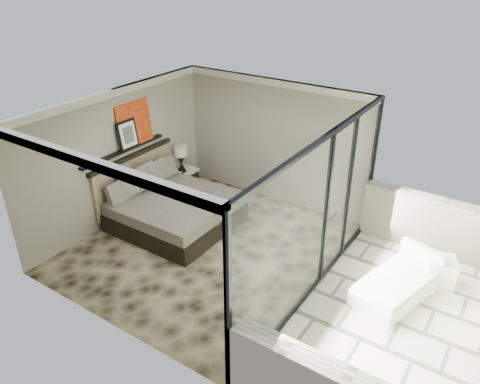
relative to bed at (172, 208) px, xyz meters
The scene contains 14 objects.
floor 1.27m from the bed, 15.15° to the right, with size 5.00×5.00×0.00m, color black.
ceiling 2.71m from the bed, 15.15° to the right, with size 4.50×5.00×0.02m, color silver.
back_wall 2.67m from the bed, 61.69° to the left, with size 4.50×0.02×2.80m, color gray.
left_wall 1.52m from the bed, 163.49° to the right, with size 0.02×5.00×2.80m, color gray.
glass_wall 3.59m from the bed, ahead, with size 0.08×5.00×2.80m, color white.
terrace_slab 4.95m from the bed, ahead, with size 3.00×5.00×0.12m, color #B9B69E.
picture_ledge 1.53m from the bed, 167.87° to the right, with size 0.12×2.20×0.05m, color black.
bed is the anchor object (origin of this frame).
nightstand 1.60m from the bed, 121.30° to the left, with size 0.56×0.56×0.56m, color black.
table_lamp 1.66m from the bed, 122.13° to the left, with size 0.33×0.33×0.60m.
abstract_canvas 1.91m from the bed, behind, with size 0.04×0.90×0.90m, color #A4140E.
framed_print 1.75m from the bed, behind, with size 0.03×0.50×0.60m, color black.
ottoman 5.27m from the bed, 11.87° to the left, with size 0.48×0.48×0.48m, color silver.
lounger 4.68m from the bed, ahead, with size 1.19×1.76×0.63m.
Camera 1 is at (4.75, -5.95, 5.19)m, focal length 35.00 mm.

